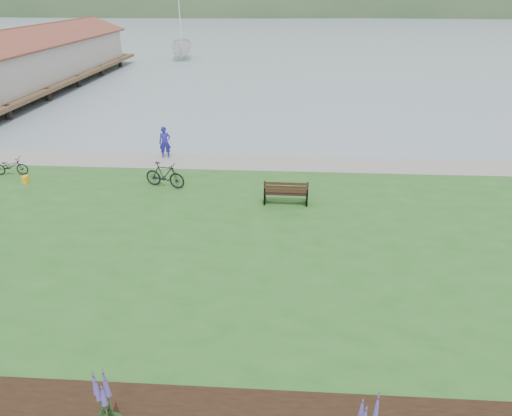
{
  "coord_description": "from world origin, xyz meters",
  "views": [
    {
      "loc": [
        3.09,
        -14.92,
        8.44
      ],
      "look_at": [
        2.17,
        -0.18,
        1.3
      ],
      "focal_mm": 32.0,
      "sensor_mm": 36.0,
      "label": 1
    }
  ],
  "objects": [
    {
      "name": "lawn",
      "position": [
        0.0,
        -2.0,
        0.2
      ],
      "size": [
        34.0,
        20.0,
        0.4
      ],
      "primitive_type": "cube",
      "color": "#23581F",
      "rests_on": "ground"
    },
    {
      "name": "park_bench",
      "position": [
        3.24,
        2.11,
        0.95
      ],
      "size": [
        1.8,
        0.76,
        1.1
      ],
      "rotation": [
        0.0,
        0.0,
        -0.02
      ],
      "color": "black",
      "rests_on": "lawn"
    },
    {
      "name": "shoreline_path",
      "position": [
        0.0,
        6.9,
        0.42
      ],
      "size": [
        34.0,
        2.2,
        0.03
      ],
      "primitive_type": "cube",
      "color": "gray",
      "rests_on": "lawn"
    },
    {
      "name": "person",
      "position": [
        -3.04,
        7.44,
        1.38
      ],
      "size": [
        0.81,
        0.65,
        1.96
      ],
      "primitive_type": "imported",
      "rotation": [
        0.0,
        0.0,
        0.26
      ],
      "color": "#242094",
      "rests_on": "lawn"
    },
    {
      "name": "pannier",
      "position": [
        -8.6,
        3.63,
        0.57
      ],
      "size": [
        0.21,
        0.32,
        0.34
      ],
      "primitive_type": "cube",
      "rotation": [
        0.0,
        0.0,
        0.02
      ],
      "color": "#F1A41C",
      "rests_on": "lawn"
    },
    {
      "name": "bicycle_a",
      "position": [
        -9.82,
        4.61,
        0.83
      ],
      "size": [
        0.73,
        1.68,
        0.85
      ],
      "primitive_type": "imported",
      "rotation": [
        0.0,
        0.0,
        1.68
      ],
      "color": "black",
      "rests_on": "lawn"
    },
    {
      "name": "echium_4",
      "position": [
        -0.23,
        -8.84,
        1.18
      ],
      "size": [
        0.62,
        0.62,
        1.76
      ],
      "color": "#143413",
      "rests_on": "garden_bed"
    },
    {
      "name": "sailboat",
      "position": [
        -10.49,
        46.93,
        0.0
      ],
      "size": [
        12.77,
        12.94,
        29.43
      ],
      "primitive_type": "imported",
      "rotation": [
        0.0,
        0.0,
        0.15
      ],
      "color": "silver",
      "rests_on": "ground"
    },
    {
      "name": "far_hillside",
      "position": [
        20.0,
        170.0,
        0.0
      ],
      "size": [
        580.0,
        80.0,
        38.0
      ],
      "primitive_type": null,
      "color": "#2F4D2B",
      "rests_on": "ground"
    },
    {
      "name": "pier_pavilion",
      "position": [
        -20.0,
        27.52,
        2.64
      ],
      "size": [
        8.0,
        36.0,
        5.4
      ],
      "color": "#4C3826",
      "rests_on": "ground"
    },
    {
      "name": "bicycle_b",
      "position": [
        -2.13,
        3.61,
        0.97
      ],
      "size": [
        1.02,
        1.98,
        1.15
      ],
      "primitive_type": "imported",
      "rotation": [
        0.0,
        0.0,
        1.31
      ],
      "color": "black",
      "rests_on": "lawn"
    },
    {
      "name": "ground",
      "position": [
        0.0,
        0.0,
        0.0
      ],
      "size": [
        600.0,
        600.0,
        0.0
      ],
      "primitive_type": "plane",
      "color": "gray",
      "rests_on": "ground"
    }
  ]
}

